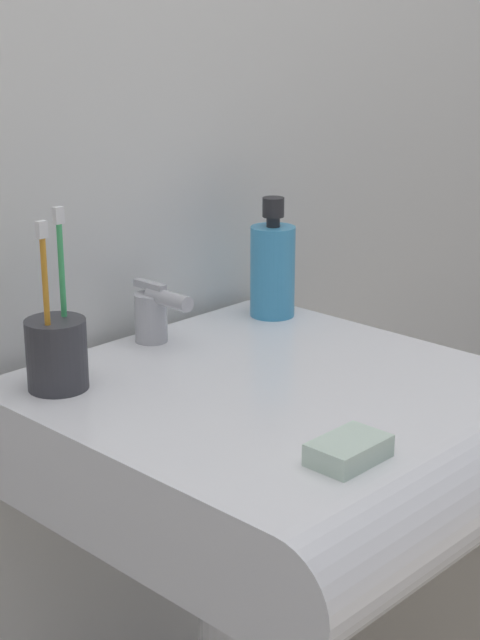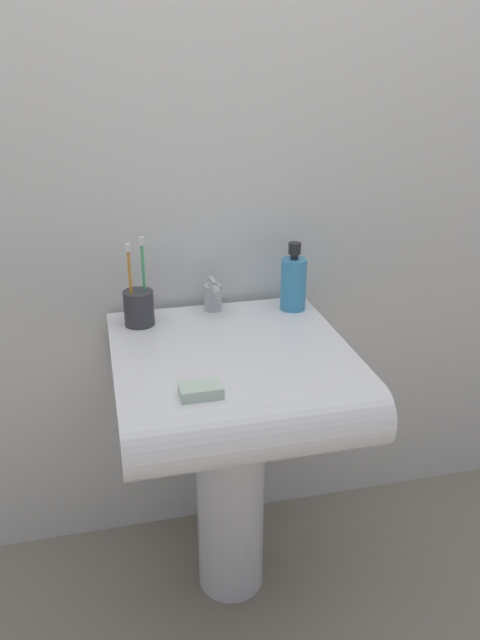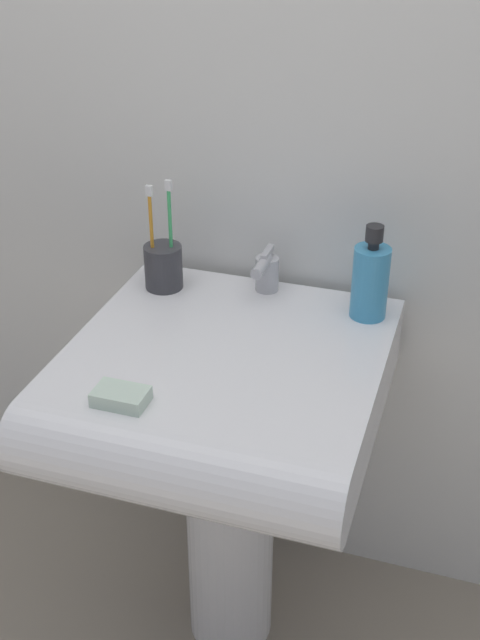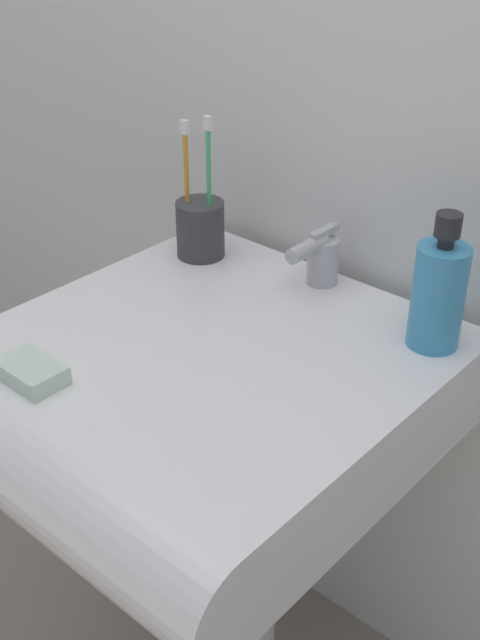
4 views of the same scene
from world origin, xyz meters
name	(u,v)px [view 2 (image 2 of 4)]	position (x,y,z in m)	size (l,w,h in m)	color
ground_plane	(231,578)	(0.00, 0.00, 0.00)	(6.00, 6.00, 0.00)	gray
wall_back	(201,115)	(0.00, 0.30, 1.20)	(5.00, 0.05, 2.40)	silver
sink_pedestal	(230,493)	(0.00, 0.00, 0.29)	(0.17, 0.17, 0.59)	white
sink_basin	(234,381)	(0.00, -0.05, 0.65)	(0.54, 0.58, 0.13)	white
faucet	(213,296)	(0.01, 0.21, 0.76)	(0.05, 0.10, 0.09)	#B7B7BC
toothbrush_cup	(139,307)	(-0.19, 0.17, 0.77)	(0.07, 0.07, 0.22)	#38383D
soap_bottle	(293,282)	(0.21, 0.18, 0.79)	(0.07, 0.07, 0.18)	#3F99CC
bar_soap	(201,390)	(-0.10, -0.21, 0.73)	(0.08, 0.05, 0.02)	silver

